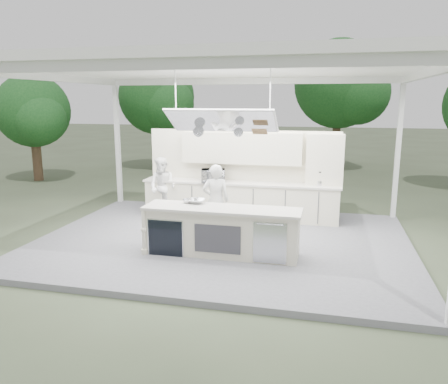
% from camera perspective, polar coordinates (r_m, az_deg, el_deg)
% --- Properties ---
extents(ground, '(90.00, 90.00, 0.00)m').
position_cam_1_polar(ground, '(9.70, -0.16, -6.89)').
color(ground, '#465238').
rests_on(ground, ground).
extents(stage_deck, '(8.00, 6.00, 0.12)m').
position_cam_1_polar(stage_deck, '(9.68, -0.16, -6.55)').
color(stage_deck, slate).
rests_on(stage_deck, ground).
extents(tent, '(8.20, 6.20, 3.86)m').
position_cam_1_polar(tent, '(9.19, -0.18, 15.56)').
color(tent, white).
rests_on(tent, ground).
extents(demo_island, '(3.10, 0.79, 0.95)m').
position_cam_1_polar(demo_island, '(8.63, -0.44, -5.12)').
color(demo_island, beige).
rests_on(demo_island, stage_deck).
extents(back_counter, '(5.08, 0.72, 0.95)m').
position_cam_1_polar(back_counter, '(11.32, 2.10, -1.00)').
color(back_counter, beige).
rests_on(back_counter, stage_deck).
extents(back_wall_unit, '(5.05, 0.48, 2.25)m').
position_cam_1_polar(back_wall_unit, '(11.28, 4.57, 3.96)').
color(back_wall_unit, beige).
rests_on(back_wall_unit, stage_deck).
extents(tree_cluster, '(19.55, 9.40, 5.85)m').
position_cam_1_polar(tree_cluster, '(18.84, 6.51, 12.31)').
color(tree_cluster, '#503728').
rests_on(tree_cluster, ground).
extents(head_chef, '(0.68, 0.53, 1.64)m').
position_cam_1_polar(head_chef, '(9.69, -1.10, -1.15)').
color(head_chef, silver).
rests_on(head_chef, stage_deck).
extents(sous_chef, '(0.88, 0.75, 1.57)m').
position_cam_1_polar(sous_chef, '(11.49, -8.02, 0.63)').
color(sous_chef, white).
rests_on(sous_chef, stage_deck).
extents(toaster_oven, '(0.68, 0.54, 0.33)m').
position_cam_1_polar(toaster_oven, '(11.16, -1.44, 2.15)').
color(toaster_oven, silver).
rests_on(toaster_oven, back_counter).
extents(bowl_large, '(0.34, 0.34, 0.08)m').
position_cam_1_polar(bowl_large, '(8.89, -3.56, -1.21)').
color(bowl_large, silver).
rests_on(bowl_large, demo_island).
extents(bowl_small, '(0.27, 0.27, 0.07)m').
position_cam_1_polar(bowl_small, '(8.95, -4.74, -1.19)').
color(bowl_small, silver).
rests_on(bowl_small, demo_island).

